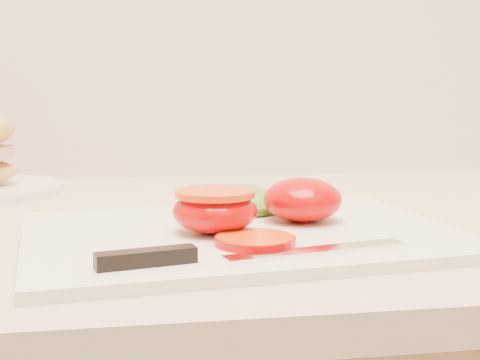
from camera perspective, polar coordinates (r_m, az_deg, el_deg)
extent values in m
cube|color=white|center=(0.62, 0.15, -4.70)|extent=(0.42, 0.33, 0.01)
ellipsoid|color=#BF0403|center=(0.66, 5.37, -1.67)|extent=(0.08, 0.08, 0.04)
ellipsoid|color=#BF0403|center=(0.60, -2.15, -2.68)|extent=(0.08, 0.08, 0.04)
cylinder|color=red|center=(0.60, -2.15, -1.15)|extent=(0.07, 0.07, 0.01)
cylinder|color=#E5580E|center=(0.56, 1.30, -5.17)|extent=(0.07, 0.07, 0.01)
ellipsoid|color=#63B830|center=(0.71, 0.66, -1.74)|extent=(0.13, 0.13, 0.02)
cube|color=silver|center=(0.54, 6.55, -6.02)|extent=(0.16, 0.05, 0.00)
cube|color=black|center=(0.50, -8.02, -6.58)|extent=(0.08, 0.03, 0.01)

